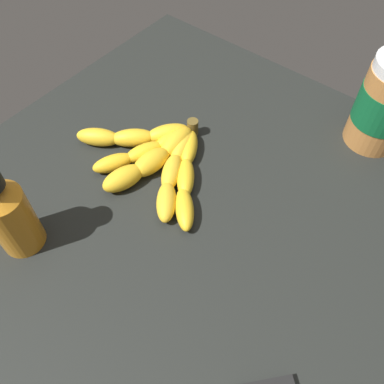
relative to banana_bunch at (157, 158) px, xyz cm
name	(u,v)px	position (x,y,z in cm)	size (l,w,h in cm)	color
ground_plane	(199,208)	(1.40, 10.02, -4.03)	(75.83, 78.23, 4.91)	black
banana_bunch	(157,158)	(0.00, 0.00, 0.00)	(20.98, 29.53, 3.60)	yellow
honey_bottle	(8,214)	(23.43, -5.69, 5.52)	(6.22, 6.22, 15.74)	orange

